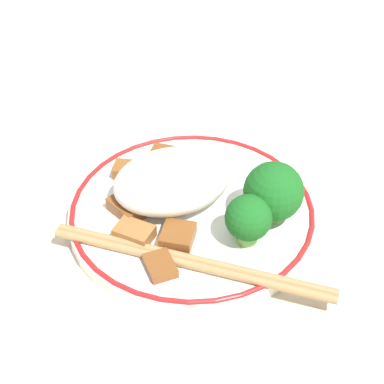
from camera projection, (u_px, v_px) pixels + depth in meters
The scene contains 12 objects.
ground_plane at pixel (192, 219), 0.59m from camera, with size 3.00×3.00×0.00m, color beige.
plate at pixel (192, 213), 0.58m from camera, with size 0.22×0.22×0.02m.
rice_mound at pixel (172, 181), 0.58m from camera, with size 0.11×0.08×0.04m.
broccoli_back_left at pixel (248, 219), 0.53m from camera, with size 0.04×0.04×0.05m.
broccoli_back_center at pixel (273, 192), 0.55m from camera, with size 0.05×0.05×0.06m.
meat_near_front at pixel (126, 208), 0.57m from camera, with size 0.03×0.04×0.01m.
meat_near_left at pixel (130, 170), 0.61m from camera, with size 0.04×0.03×0.01m.
meat_near_right at pixel (178, 236), 0.55m from camera, with size 0.04×0.04×0.01m.
meat_near_back at pixel (160, 266), 0.52m from camera, with size 0.02×0.03×0.01m.
meat_on_rice_edge at pixel (134, 233), 0.55m from camera, with size 0.04×0.04×0.01m.
meat_mid_left at pixel (161, 157), 0.63m from camera, with size 0.04×0.04×0.01m.
chopsticks at pixel (191, 262), 0.53m from camera, with size 0.20×0.16×0.01m.
Camera 1 is at (0.15, 0.40, 0.41)m, focal length 60.00 mm.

